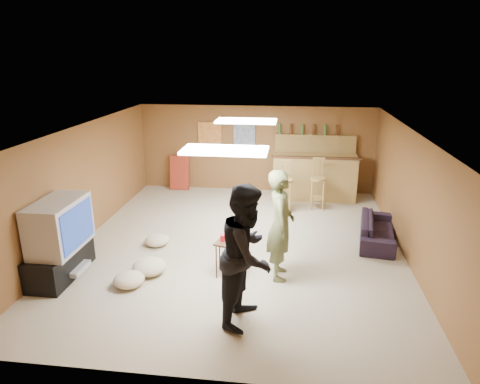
# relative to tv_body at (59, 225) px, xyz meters

# --- Properties ---
(ground) EXTENTS (7.00, 7.00, 0.00)m
(ground) POSITION_rel_tv_body_xyz_m (2.65, 1.50, -0.90)
(ground) COLOR tan
(ground) RESTS_ON ground
(ceiling) EXTENTS (6.00, 7.00, 0.02)m
(ceiling) POSITION_rel_tv_body_xyz_m (2.65, 1.50, 1.30)
(ceiling) COLOR silver
(ceiling) RESTS_ON ground
(wall_back) EXTENTS (6.00, 0.02, 2.20)m
(wall_back) POSITION_rel_tv_body_xyz_m (2.65, 5.00, 0.20)
(wall_back) COLOR brown
(wall_back) RESTS_ON ground
(wall_front) EXTENTS (6.00, 0.02, 2.20)m
(wall_front) POSITION_rel_tv_body_xyz_m (2.65, -2.00, 0.20)
(wall_front) COLOR brown
(wall_front) RESTS_ON ground
(wall_left) EXTENTS (0.02, 7.00, 2.20)m
(wall_left) POSITION_rel_tv_body_xyz_m (-0.35, 1.50, 0.20)
(wall_left) COLOR brown
(wall_left) RESTS_ON ground
(wall_right) EXTENTS (0.02, 7.00, 2.20)m
(wall_right) POSITION_rel_tv_body_xyz_m (5.65, 1.50, 0.20)
(wall_right) COLOR brown
(wall_right) RESTS_ON ground
(tv_stand) EXTENTS (0.55, 1.30, 0.50)m
(tv_stand) POSITION_rel_tv_body_xyz_m (-0.07, 0.00, -0.65)
(tv_stand) COLOR black
(tv_stand) RESTS_ON ground
(dvd_box) EXTENTS (0.35, 0.50, 0.08)m
(dvd_box) POSITION_rel_tv_body_xyz_m (0.15, 0.00, -0.75)
(dvd_box) COLOR #B2B2B7
(dvd_box) RESTS_ON tv_stand
(tv_body) EXTENTS (0.60, 1.10, 0.80)m
(tv_body) POSITION_rel_tv_body_xyz_m (0.00, 0.00, 0.00)
(tv_body) COLOR #B2B2B7
(tv_body) RESTS_ON tv_stand
(tv_screen) EXTENTS (0.02, 0.95, 0.65)m
(tv_screen) POSITION_rel_tv_body_xyz_m (0.31, 0.00, 0.00)
(tv_screen) COLOR navy
(tv_screen) RESTS_ON tv_body
(bar_counter) EXTENTS (2.00, 0.60, 1.10)m
(bar_counter) POSITION_rel_tv_body_xyz_m (4.15, 4.45, -0.35)
(bar_counter) COLOR olive
(bar_counter) RESTS_ON ground
(bar_lip) EXTENTS (2.10, 0.12, 0.05)m
(bar_lip) POSITION_rel_tv_body_xyz_m (4.15, 4.20, 0.20)
(bar_lip) COLOR #3E2413
(bar_lip) RESTS_ON bar_counter
(bar_shelf) EXTENTS (2.00, 0.18, 0.05)m
(bar_shelf) POSITION_rel_tv_body_xyz_m (4.15, 4.90, 0.60)
(bar_shelf) COLOR olive
(bar_shelf) RESTS_ON bar_backing
(bar_backing) EXTENTS (2.00, 0.14, 0.60)m
(bar_backing) POSITION_rel_tv_body_xyz_m (4.15, 4.92, 0.30)
(bar_backing) COLOR olive
(bar_backing) RESTS_ON bar_counter
(poster_left) EXTENTS (0.60, 0.03, 0.85)m
(poster_left) POSITION_rel_tv_body_xyz_m (1.45, 4.96, 0.45)
(poster_left) COLOR #BF3F26
(poster_left) RESTS_ON wall_back
(poster_right) EXTENTS (0.55, 0.03, 0.80)m
(poster_right) POSITION_rel_tv_body_xyz_m (2.35, 4.96, 0.45)
(poster_right) COLOR #334C99
(poster_right) RESTS_ON wall_back
(folding_chair_stack) EXTENTS (0.50, 0.26, 0.91)m
(folding_chair_stack) POSITION_rel_tv_body_xyz_m (0.65, 4.80, -0.45)
(folding_chair_stack) COLOR #A6331E
(folding_chair_stack) RESTS_ON ground
(ceiling_panel_front) EXTENTS (1.20, 0.60, 0.04)m
(ceiling_panel_front) POSITION_rel_tv_body_xyz_m (2.65, 0.00, 1.27)
(ceiling_panel_front) COLOR white
(ceiling_panel_front) RESTS_ON ceiling
(ceiling_panel_back) EXTENTS (1.20, 0.60, 0.04)m
(ceiling_panel_back) POSITION_rel_tv_body_xyz_m (2.65, 2.70, 1.27)
(ceiling_panel_back) COLOR white
(ceiling_panel_back) RESTS_ON ceiling
(person_olive) EXTENTS (0.47, 0.68, 1.80)m
(person_olive) POSITION_rel_tv_body_xyz_m (3.45, 0.44, 0.00)
(person_olive) COLOR #5E663B
(person_olive) RESTS_ON ground
(person_black) EXTENTS (0.92, 1.07, 1.92)m
(person_black) POSITION_rel_tv_body_xyz_m (3.06, -0.78, 0.06)
(person_black) COLOR black
(person_black) RESTS_ON ground
(sofa) EXTENTS (0.86, 1.67, 0.46)m
(sofa) POSITION_rel_tv_body_xyz_m (5.27, 2.03, -0.67)
(sofa) COLOR black
(sofa) RESTS_ON ground
(tray_table) EXTENTS (0.52, 0.46, 0.58)m
(tray_table) POSITION_rel_tv_body_xyz_m (2.65, 0.39, -0.61)
(tray_table) COLOR #3E2413
(tray_table) RESTS_ON ground
(cup_red_near) EXTENTS (0.08, 0.08, 0.11)m
(cup_red_near) POSITION_rel_tv_body_xyz_m (2.53, 0.42, -0.27)
(cup_red_near) COLOR red
(cup_red_near) RESTS_ON tray_table
(cup_red_far) EXTENTS (0.09, 0.09, 0.10)m
(cup_red_far) POSITION_rel_tv_body_xyz_m (2.72, 0.29, -0.27)
(cup_red_far) COLOR red
(cup_red_far) RESTS_ON tray_table
(cup_blue) EXTENTS (0.08, 0.08, 0.10)m
(cup_blue) POSITION_rel_tv_body_xyz_m (2.80, 0.47, -0.27)
(cup_blue) COLOR navy
(cup_blue) RESTS_ON tray_table
(bar_stool_left) EXTENTS (0.56, 0.56, 1.33)m
(bar_stool_left) POSITION_rel_tv_body_xyz_m (3.45, 3.50, -0.24)
(bar_stool_left) COLOR olive
(bar_stool_left) RESTS_ON ground
(bar_stool_right) EXTENTS (0.42, 0.42, 1.06)m
(bar_stool_right) POSITION_rel_tv_body_xyz_m (4.20, 3.74, -0.37)
(bar_stool_right) COLOR olive
(bar_stool_right) RESTS_ON ground
(cushion_near_tv) EXTENTS (0.72, 0.72, 0.25)m
(cushion_near_tv) POSITION_rel_tv_body_xyz_m (1.33, 0.25, -0.78)
(cushion_near_tv) COLOR #C1AE88
(cushion_near_tv) RESTS_ON ground
(cushion_mid) EXTENTS (0.57, 0.57, 0.21)m
(cushion_mid) POSITION_rel_tv_body_xyz_m (1.12, 1.32, -0.80)
(cushion_mid) COLOR #C1AE88
(cushion_mid) RESTS_ON ground
(cushion_far) EXTENTS (0.51, 0.51, 0.22)m
(cushion_far) POSITION_rel_tv_body_xyz_m (1.14, -0.17, -0.79)
(cushion_far) COLOR #C1AE88
(cushion_far) RESTS_ON ground
(bottle_row) EXTENTS (1.48, 0.08, 0.26)m
(bottle_row) POSITION_rel_tv_body_xyz_m (3.95, 4.88, 0.75)
(bottle_row) COLOR #3F7233
(bottle_row) RESTS_ON bar_shelf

